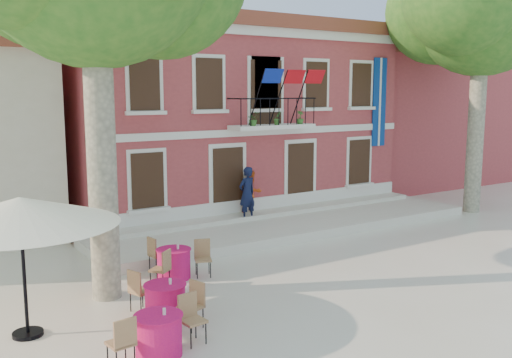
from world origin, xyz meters
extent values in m
plane|color=beige|center=(0.00, 0.00, 0.00)|extent=(90.00, 90.00, 0.00)
cube|color=#AE3F42|center=(2.00, 10.00, 3.50)|extent=(13.00, 8.00, 7.00)
cube|color=brown|center=(2.00, 10.00, 7.25)|extent=(13.50, 8.50, 0.50)
cube|color=silver|center=(2.00, 6.05, 6.85)|extent=(13.30, 0.35, 0.35)
cube|color=silver|center=(2.00, 5.55, 3.50)|extent=(3.20, 0.90, 0.15)
cube|color=black|center=(2.00, 5.15, 4.50)|extent=(3.20, 0.04, 0.04)
cube|color=navy|center=(7.60, 5.94, 4.30)|extent=(0.70, 0.05, 3.60)
cube|color=#0D2295|center=(1.10, 4.80, 5.25)|extent=(0.76, 0.27, 0.47)
cube|color=red|center=(2.00, 4.80, 5.25)|extent=(0.76, 0.29, 0.47)
cube|color=red|center=(2.90, 4.80, 5.25)|extent=(0.76, 0.27, 0.47)
imported|color=#26591E|center=(1.00, 5.25, 3.82)|extent=(0.43, 0.37, 0.48)
imported|color=#26591E|center=(2.00, 5.25, 3.82)|extent=(0.26, 0.21, 0.48)
imported|color=#26591E|center=(3.00, 5.25, 3.82)|extent=(0.27, 0.27, 0.48)
cube|color=#AE3F42|center=(14.00, 11.00, 3.00)|extent=(9.00, 9.00, 6.00)
cube|color=brown|center=(14.00, 11.00, 6.20)|extent=(9.40, 9.40, 0.40)
cube|color=silver|center=(2.00, 4.40, 0.15)|extent=(14.00, 3.40, 0.30)
cylinder|color=#A59E84|center=(-5.53, 1.34, 3.39)|extent=(0.66, 0.66, 6.77)
cylinder|color=#A59E84|center=(9.81, 2.88, 3.44)|extent=(0.63, 0.63, 6.88)
sphere|color=#23581B|center=(9.81, 2.88, 8.06)|extent=(5.50, 5.50, 5.50)
cylinder|color=black|center=(-7.53, 0.11, 0.04)|extent=(0.59, 0.59, 0.08)
cylinder|color=black|center=(-7.53, 0.11, 1.23)|extent=(0.07, 0.07, 2.45)
cone|color=white|center=(-7.53, 0.11, 2.50)|extent=(3.73, 3.73, 0.54)
imported|color=#0F1534|center=(0.75, 5.27, 1.24)|extent=(0.75, 0.56, 1.88)
imported|color=#CD4F18|center=(1.20, 5.69, 1.14)|extent=(0.83, 0.65, 1.68)
cylinder|color=#D91453|center=(-4.92, -0.61, 0.38)|extent=(0.84, 0.84, 0.75)
cylinder|color=#D91453|center=(-4.92, -0.61, 0.76)|extent=(0.90, 0.90, 0.02)
cube|color=tan|center=(-4.67, -1.32, 0.47)|extent=(0.53, 0.53, 0.95)
cube|color=tan|center=(-5.16, 0.09, 0.47)|extent=(0.53, 0.53, 0.95)
cylinder|color=#D91453|center=(-5.69, -2.07, 0.38)|extent=(0.84, 0.84, 0.75)
cylinder|color=#D91453|center=(-5.69, -2.07, 0.76)|extent=(0.90, 0.90, 0.02)
cube|color=tan|center=(-4.95, -1.98, 0.47)|extent=(0.47, 0.47, 0.95)
cube|color=tan|center=(-6.43, -2.17, 0.47)|extent=(0.47, 0.47, 0.95)
cylinder|color=#D91453|center=(-3.64, 1.74, 0.38)|extent=(0.84, 0.84, 0.75)
cylinder|color=#D91453|center=(-3.64, 1.74, 0.76)|extent=(0.90, 0.90, 0.02)
cube|color=tan|center=(-4.23, 1.28, 0.47)|extent=(0.59, 0.59, 0.95)
cube|color=tan|center=(-2.94, 1.47, 0.47)|extent=(0.54, 0.54, 0.95)
cube|color=tan|center=(-3.75, 2.49, 0.47)|extent=(0.48, 0.48, 0.95)
camera|label=1|loc=(-9.48, -11.23, 4.75)|focal=40.00mm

